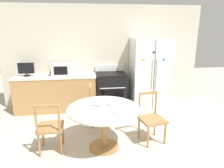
% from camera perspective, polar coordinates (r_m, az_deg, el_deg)
% --- Properties ---
extents(ground_plane, '(14.00, 14.00, 0.00)m').
position_cam_1_polar(ground_plane, '(3.36, 2.03, -21.37)').
color(ground_plane, beige).
extents(back_wall, '(5.20, 0.10, 2.60)m').
position_cam_1_polar(back_wall, '(5.36, -2.58, 7.92)').
color(back_wall, beige).
rests_on(back_wall, ground_plane).
extents(kitchen_counter, '(1.99, 0.64, 0.90)m').
position_cam_1_polar(kitchen_counter, '(5.23, -15.52, -2.40)').
color(kitchen_counter, '#AD7F4C').
rests_on(kitchen_counter, ground_plane).
extents(refrigerator, '(0.93, 0.75, 1.79)m').
position_cam_1_polar(refrigerator, '(5.24, 10.62, 3.01)').
color(refrigerator, white).
rests_on(refrigerator, ground_plane).
extents(oven_range, '(0.75, 0.68, 1.08)m').
position_cam_1_polar(oven_range, '(5.18, -0.35, -1.77)').
color(oven_range, black).
rests_on(oven_range, ground_plane).
extents(microwave, '(0.55, 0.40, 0.29)m').
position_cam_1_polar(microwave, '(5.11, -13.67, 4.19)').
color(microwave, white).
rests_on(microwave, kitchen_counter).
extents(countertop_tv, '(0.37, 0.16, 0.32)m').
position_cam_1_polar(countertop_tv, '(5.25, -23.32, 3.98)').
color(countertop_tv, black).
rests_on(countertop_tv, kitchen_counter).
extents(dining_table, '(1.21, 1.21, 0.75)m').
position_cam_1_polar(dining_table, '(3.40, -2.38, -9.05)').
color(dining_table, white).
rests_on(dining_table, ground_plane).
extents(dining_chair_far, '(0.43, 0.43, 0.90)m').
position_cam_1_polar(dining_chair_far, '(4.28, -3.85, -6.15)').
color(dining_chair_far, '#9E7042').
rests_on(dining_chair_far, ground_plane).
extents(dining_chair_right, '(0.50, 0.50, 0.90)m').
position_cam_1_polar(dining_chair_right, '(3.75, 11.21, -9.73)').
color(dining_chair_right, '#9E7042').
rests_on(dining_chair_right, ground_plane).
extents(dining_chair_left, '(0.43, 0.43, 0.90)m').
position_cam_1_polar(dining_chair_left, '(3.53, -17.22, -11.82)').
color(dining_chair_left, '#9E7042').
rests_on(dining_chair_left, ground_plane).
extents(candle_glass, '(0.09, 0.09, 0.08)m').
position_cam_1_polar(candle_glass, '(3.12, 1.40, -7.84)').
color(candle_glass, silver).
rests_on(candle_glass, dining_table).
extents(folded_napkin, '(0.15, 0.09, 0.05)m').
position_cam_1_polar(folded_napkin, '(3.41, -4.65, -5.91)').
color(folded_napkin, pink).
rests_on(folded_napkin, dining_table).
extents(mail_stack, '(0.31, 0.36, 0.02)m').
position_cam_1_polar(mail_stack, '(3.40, 1.29, -6.19)').
color(mail_stack, white).
rests_on(mail_stack, dining_table).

